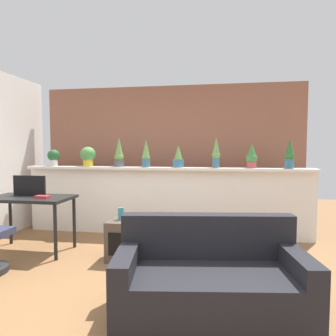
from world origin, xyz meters
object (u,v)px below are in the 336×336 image
Objects in this scene: potted_plant_6 at (252,157)px; vase_on_shelf at (121,214)px; desk at (30,203)px; potted_plant_4 at (178,158)px; potted_plant_2 at (119,154)px; potted_plant_3 at (146,153)px; couch at (210,281)px; tv_monitor at (29,186)px; side_cube_shelf at (125,240)px; book_on_desk at (42,197)px; potted_plant_0 at (54,157)px; potted_plant_7 at (290,155)px; potted_plant_5 at (216,153)px; potted_plant_1 at (88,156)px.

vase_on_shelf is (-1.71, -1.12, -0.70)m from potted_plant_6.
desk is at bearing 177.50° from vase_on_shelf.
potted_plant_2 is at bearing 179.23° from potted_plant_4.
potted_plant_3 is 0.27× the size of couch.
tv_monitor is 0.93× the size of side_cube_shelf.
book_on_desk is at bearing -22.08° from desk.
potted_plant_7 is (3.78, -0.02, 0.05)m from potted_plant_0.
potted_plant_5 is 2.75× the size of book_on_desk.
potted_plant_2 is at bearing 49.59° from desk.
potted_plant_4 is 0.79× the size of potted_plant_7.
potted_plant_0 is at bearing 113.22° from book_on_desk.
vase_on_shelf is at bearing -154.61° from potted_plant_7.
potted_plant_2 is 1.28× the size of potted_plant_6.
potted_plant_0 is 2.12m from potted_plant_4.
potted_plant_5 is 0.54m from potted_plant_6.
desk is 0.25m from tv_monitor.
potted_plant_5 reaches higher than potted_plant_1.
tv_monitor is 2.86m from couch.
potted_plant_7 is (2.64, -0.05, 0.00)m from potted_plant_2.
book_on_desk is (-3.30, -1.11, -0.54)m from potted_plant_7.
potted_plant_5 reaches higher than vase_on_shelf.
potted_plant_0 is 3.25m from potted_plant_6.
side_cube_shelf is (1.34, -0.08, -0.42)m from desk.
potted_plant_6 is 2.26m from side_cube_shelf.
desk is 1.30m from vase_on_shelf.
potted_plant_1 is 3.19m from couch.
desk is 2.36× the size of tv_monitor.
potted_plant_6 is 2.16m from vase_on_shelf.
potted_plant_1 is at bearing 179.86° from potted_plant_5.
potted_plant_6 is at bearing 0.28° from potted_plant_2.
couch is at bearing -39.36° from potted_plant_0.
potted_plant_3 is 1.81m from desk.
potted_plant_1 is at bearing 131.03° from side_cube_shelf.
potted_plant_3 is 1.64m from potted_plant_6.
potted_plant_6 is 0.54m from potted_plant_7.
potted_plant_5 is at bearing 178.36° from potted_plant_7.
potted_plant_3 reaches higher than vase_on_shelf.
potted_plant_0 is at bearing -179.65° from potted_plant_4.
book_on_desk is (0.48, -1.13, -0.49)m from potted_plant_0.
potted_plant_2 is 0.96× the size of side_cube_shelf.
couch is (2.50, -1.25, -0.61)m from tv_monitor.
potted_plant_5 is 1.08× the size of potted_plant_7.
tv_monitor is 0.28× the size of couch.
vase_on_shelf is (-1.17, -1.10, -0.76)m from potted_plant_5.
potted_plant_4 is 0.32× the size of desk.
side_cube_shelf is (-1.12, -1.12, -1.08)m from potted_plant_5.
book_on_desk is at bearing -178.99° from side_cube_shelf.
potted_plant_6 is at bearing 0.46° from potted_plant_1.
potted_plant_6 is 2.15× the size of book_on_desk.
side_cube_shelf is at bearing -115.53° from potted_plant_4.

